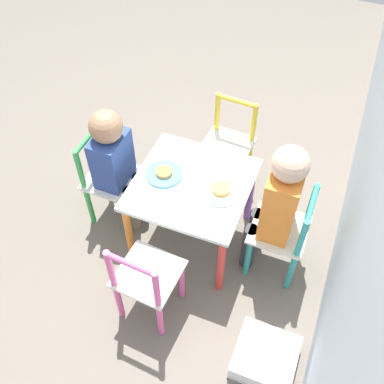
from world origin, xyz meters
TOP-DOWN VIEW (x-y plane):
  - ground_plane at (0.00, 0.00)m, footprint 6.00×6.00m
  - kids_table at (0.00, 0.00)m, footprint 0.54×0.54m
  - chair_green at (-0.01, -0.46)m, footprint 0.26×0.26m
  - chair_teal at (0.00, 0.46)m, footprint 0.26×0.26m
  - chair_yellow at (-0.46, 0.03)m, footprint 0.28×0.28m
  - chair_pink at (0.46, -0.03)m, footprint 0.28×0.28m
  - child_front at (-0.00, -0.40)m, footprint 0.20×0.21m
  - child_back at (0.00, 0.40)m, footprint 0.20×0.21m
  - plate_front at (-0.00, -0.14)m, footprint 0.18×0.18m
  - plate_back at (0.00, 0.14)m, footprint 0.19×0.19m
  - storage_bin at (0.51, 0.54)m, footprint 0.25×0.26m

SIDE VIEW (x-z plane):
  - ground_plane at x=0.00m, z-range 0.00..0.00m
  - storage_bin at x=0.51m, z-range 0.00..0.10m
  - chair_green at x=-0.01m, z-range 0.00..0.53m
  - chair_teal at x=0.00m, z-range 0.00..0.53m
  - chair_yellow at x=-0.46m, z-range 0.00..0.53m
  - chair_pink at x=0.46m, z-range 0.00..0.53m
  - kids_table at x=0.00m, z-range 0.15..0.58m
  - child_front at x=0.00m, z-range 0.07..0.80m
  - plate_front at x=0.00m, z-range 0.43..0.46m
  - plate_back at x=0.00m, z-range 0.43..0.46m
  - child_back at x=0.00m, z-range 0.07..0.87m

